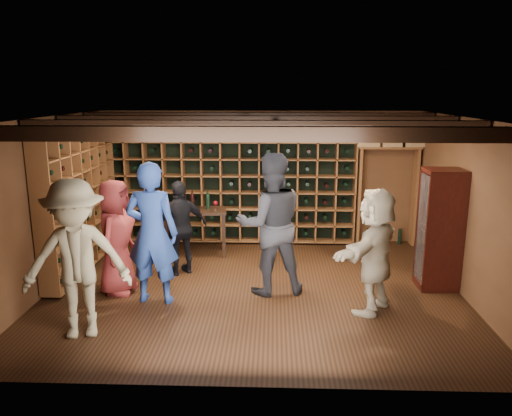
{
  "coord_description": "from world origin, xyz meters",
  "views": [
    {
      "loc": [
        0.28,
        -6.9,
        2.87
      ],
      "look_at": [
        0.03,
        0.2,
        1.19
      ],
      "focal_mm": 35.0,
      "sensor_mm": 36.0,
      "label": 1
    }
  ],
  "objects_px": {
    "guest_khaki": "(76,260)",
    "tasting_table": "(195,215)",
    "guest_beige": "(375,251)",
    "guest_red_floral": "(116,237)",
    "man_blue_shirt": "(152,233)",
    "display_cabinet": "(439,232)",
    "guest_woman_black": "(181,228)",
    "man_grey_suit": "(271,224)"
  },
  "relations": [
    {
      "from": "display_cabinet",
      "to": "guest_woman_black",
      "type": "height_order",
      "value": "display_cabinet"
    },
    {
      "from": "guest_red_floral",
      "to": "tasting_table",
      "type": "height_order",
      "value": "guest_red_floral"
    },
    {
      "from": "man_grey_suit",
      "to": "guest_khaki",
      "type": "bearing_deg",
      "value": 19.73
    },
    {
      "from": "man_grey_suit",
      "to": "guest_red_floral",
      "type": "relative_size",
      "value": 1.23
    },
    {
      "from": "guest_woman_black",
      "to": "tasting_table",
      "type": "bearing_deg",
      "value": -128.1
    },
    {
      "from": "guest_khaki",
      "to": "man_grey_suit",
      "type": "bearing_deg",
      "value": 18.48
    },
    {
      "from": "guest_beige",
      "to": "display_cabinet",
      "type": "bearing_deg",
      "value": 161.73
    },
    {
      "from": "man_blue_shirt",
      "to": "tasting_table",
      "type": "relative_size",
      "value": 1.72
    },
    {
      "from": "man_blue_shirt",
      "to": "guest_woman_black",
      "type": "xyz_separation_m",
      "value": [
        0.19,
        1.09,
        -0.23
      ]
    },
    {
      "from": "guest_woman_black",
      "to": "guest_khaki",
      "type": "height_order",
      "value": "guest_khaki"
    },
    {
      "from": "guest_khaki",
      "to": "guest_beige",
      "type": "bearing_deg",
      "value": -0.63
    },
    {
      "from": "man_grey_suit",
      "to": "guest_woman_black",
      "type": "distance_m",
      "value": 1.6
    },
    {
      "from": "guest_khaki",
      "to": "guest_beige",
      "type": "distance_m",
      "value": 3.71
    },
    {
      "from": "tasting_table",
      "to": "guest_khaki",
      "type": "bearing_deg",
      "value": -113.2
    },
    {
      "from": "guest_khaki",
      "to": "tasting_table",
      "type": "xyz_separation_m",
      "value": [
        0.91,
        3.05,
        -0.22
      ]
    },
    {
      "from": "guest_woman_black",
      "to": "tasting_table",
      "type": "relative_size",
      "value": 1.32
    },
    {
      "from": "display_cabinet",
      "to": "guest_beige",
      "type": "height_order",
      "value": "display_cabinet"
    },
    {
      "from": "guest_khaki",
      "to": "guest_beige",
      "type": "height_order",
      "value": "guest_khaki"
    },
    {
      "from": "display_cabinet",
      "to": "guest_red_floral",
      "type": "relative_size",
      "value": 1.05
    },
    {
      "from": "man_grey_suit",
      "to": "tasting_table",
      "type": "bearing_deg",
      "value": -62.97
    },
    {
      "from": "man_grey_suit",
      "to": "tasting_table",
      "type": "xyz_separation_m",
      "value": [
        -1.34,
        1.65,
        -0.29
      ]
    },
    {
      "from": "man_grey_suit",
      "to": "tasting_table",
      "type": "distance_m",
      "value": 2.14
    },
    {
      "from": "man_blue_shirt",
      "to": "guest_red_floral",
      "type": "distance_m",
      "value": 0.69
    },
    {
      "from": "guest_beige",
      "to": "guest_woman_black",
      "type": "bearing_deg",
      "value": -80.59
    },
    {
      "from": "man_blue_shirt",
      "to": "guest_woman_black",
      "type": "bearing_deg",
      "value": -95.65
    },
    {
      "from": "guest_red_floral",
      "to": "tasting_table",
      "type": "bearing_deg",
      "value": -21.39
    },
    {
      "from": "man_grey_suit",
      "to": "tasting_table",
      "type": "height_order",
      "value": "man_grey_suit"
    },
    {
      "from": "man_blue_shirt",
      "to": "guest_beige",
      "type": "bearing_deg",
      "value": -179.5
    },
    {
      "from": "display_cabinet",
      "to": "guest_khaki",
      "type": "height_order",
      "value": "guest_khaki"
    },
    {
      "from": "display_cabinet",
      "to": "tasting_table",
      "type": "height_order",
      "value": "display_cabinet"
    },
    {
      "from": "guest_red_floral",
      "to": "guest_beige",
      "type": "bearing_deg",
      "value": -92.87
    },
    {
      "from": "guest_khaki",
      "to": "tasting_table",
      "type": "bearing_deg",
      "value": 59.97
    },
    {
      "from": "guest_woman_black",
      "to": "guest_khaki",
      "type": "distance_m",
      "value": 2.27
    },
    {
      "from": "guest_khaki",
      "to": "guest_beige",
      "type": "relative_size",
      "value": 1.14
    },
    {
      "from": "guest_beige",
      "to": "tasting_table",
      "type": "bearing_deg",
      "value": -95.26
    },
    {
      "from": "tasting_table",
      "to": "guest_beige",
      "type": "bearing_deg",
      "value": -45.99
    },
    {
      "from": "man_grey_suit",
      "to": "guest_khaki",
      "type": "xyz_separation_m",
      "value": [
        -2.25,
        -1.4,
        -0.07
      ]
    },
    {
      "from": "man_blue_shirt",
      "to": "guest_woman_black",
      "type": "height_order",
      "value": "man_blue_shirt"
    },
    {
      "from": "display_cabinet",
      "to": "guest_woman_black",
      "type": "xyz_separation_m",
      "value": [
        -3.88,
        0.43,
        -0.1
      ]
    },
    {
      "from": "man_blue_shirt",
      "to": "guest_red_floral",
      "type": "bearing_deg",
      "value": -22.96
    },
    {
      "from": "guest_woman_black",
      "to": "guest_beige",
      "type": "bearing_deg",
      "value": 121.59
    },
    {
      "from": "man_blue_shirt",
      "to": "tasting_table",
      "type": "distance_m",
      "value": 2.07
    }
  ]
}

